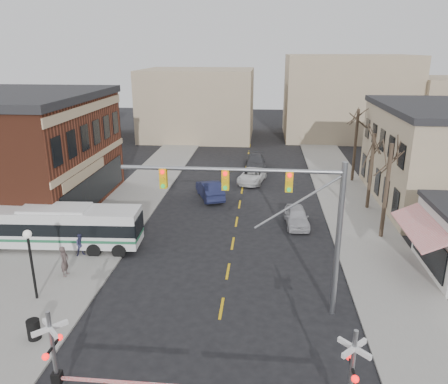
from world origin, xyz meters
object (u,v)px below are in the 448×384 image
Objects in this scene: rr_crossing_east at (338,379)px; car_c at (252,176)px; trash_bin at (34,329)px; car_a at (297,216)px; rr_crossing_west at (65,359)px; street_lamp at (30,250)px; pedestrian_near at (65,261)px; pedestrian_far at (81,245)px; car_b at (210,189)px; car_d at (256,162)px; transit_bus at (57,226)px; traffic_signal_mast at (280,206)px.

car_c is at bearing 97.56° from rr_crossing_east.
trash_bin is 0.23× the size of car_a.
rr_crossing_west reaches higher than car_a.
street_lamp is 2.13× the size of pedestrian_near.
rr_crossing_west is at bearing 179.46° from rr_crossing_east.
pedestrian_far is at bearing 85.68° from street_lamp.
car_a is at bearing 121.82° from car_b.
car_d is 25.24m from pedestrian_far.
rr_crossing_east reaches higher than car_c.
rr_crossing_west is 1.15× the size of car_c.
rr_crossing_west and rr_crossing_east have the same top height.
car_a reaches higher than trash_bin.
street_lamp reaches higher than rr_crossing_east.
car_b is (7.21, 17.63, -2.19)m from street_lamp.
transit_bus is at bearing 141.47° from rr_crossing_east.
car_b reaches higher than car_a.
street_lamp reaches higher than pedestrian_far.
car_d is at bearing 59.68° from transit_bus.
transit_bus is 21.01m from rr_crossing_east.
transit_bus is 2.69× the size of car_a.
car_c is (3.64, 5.20, -0.12)m from car_b.
pedestrian_near is 2.64m from pedestrian_far.
car_b is at bearing 30.86° from pedestrian_far.
rr_crossing_west is at bearing -154.87° from pedestrian_near.
trash_bin is 21.66m from car_b.
rr_crossing_east is 18.77m from pedestrian_far.
pedestrian_far is at bearing -28.28° from transit_bus.
car_b is 16.52m from pedestrian_near.
trash_bin is at bearing 54.68° from car_b.
pedestrian_far is (-14.40, 11.99, -1.09)m from rr_crossing_east.
traffic_signal_mast is at bearing 41.34° from rr_crossing_west.
traffic_signal_mast reaches higher than car_c.
rr_crossing_west reaches higher than transit_bus.
car_c is at bearing 28.93° from pedestrian_far.
rr_crossing_east is 1.07× the size of car_d.
street_lamp is 0.82× the size of car_b.
street_lamp is 3.23m from pedestrian_near.
traffic_signal_mast reaches higher than car_a.
car_a is at bearing -5.14° from pedestrian_far.
car_c is (12.49, 16.56, -0.95)m from transit_bus.
pedestrian_far is (-4.47, 11.90, -1.09)m from rr_crossing_west.
pedestrian_far is at bearing -117.05° from car_d.
traffic_signal_mast reaches higher than car_b.
rr_crossing_east is 1.41× the size of street_lamp.
car_d is (12.73, 21.76, -0.87)m from transit_bus.
pedestrian_near is 1.23× the size of pedestrian_far.
street_lamp reaches higher than car_b.
rr_crossing_west is 1.15× the size of car_b.
car_a is at bearing 39.13° from street_lamp.
car_c is at bearing 105.92° from car_a.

